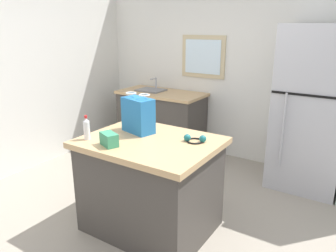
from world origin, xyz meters
TOP-DOWN VIEW (x-y plane):
  - ground at (0.00, 0.00)m, footprint 5.79×5.79m
  - back_wall at (-0.01, 2.25)m, footprint 4.82×0.13m
  - kitchen_island at (-0.18, 0.10)m, footprint 1.19×0.93m
  - refrigerator at (0.86, 1.82)m, footprint 0.77×0.73m
  - sink_counter at (-1.26, 1.87)m, footprint 1.30×0.64m
  - shopping_bag at (-0.40, 0.23)m, footprint 0.34×0.24m
  - small_box at (-0.39, -0.20)m, footprint 0.20×0.16m
  - bottle at (-0.66, -0.19)m, footprint 0.06×0.06m
  - ear_defenders at (0.18, 0.28)m, footprint 0.19×0.19m

SIDE VIEW (x-z plane):
  - ground at x=0.00m, z-range 0.00..0.00m
  - kitchen_island at x=-0.18m, z-range 0.00..0.89m
  - sink_counter at x=-1.26m, z-range -0.08..1.01m
  - ear_defenders at x=0.18m, z-range 0.88..0.95m
  - refrigerator at x=0.86m, z-range 0.00..1.88m
  - small_box at x=-0.39m, z-range 0.89..1.00m
  - bottle at x=-0.66m, z-range 0.88..1.10m
  - shopping_bag at x=-0.40m, z-range 0.87..1.24m
  - back_wall at x=-0.01m, z-range 0.00..2.54m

